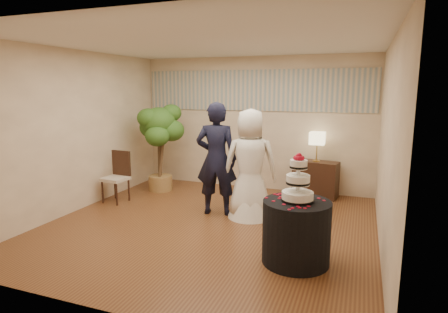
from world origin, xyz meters
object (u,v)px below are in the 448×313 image
at_px(bride, 250,164).
at_px(console, 315,179).
at_px(wedding_cake, 298,177).
at_px(table_lamp, 317,147).
at_px(groom, 216,159).
at_px(side_chair, 115,177).
at_px(ficus_tree, 159,147).
at_px(cake_table, 296,232).

bearing_deg(bride, console, -136.41).
height_order(wedding_cake, console, wedding_cake).
height_order(console, table_lamp, table_lamp).
bearing_deg(groom, console, -142.51).
bearing_deg(side_chair, console, 31.18).
bearing_deg(bride, ficus_tree, -40.85).
height_order(ficus_tree, side_chair, ficus_tree).
bearing_deg(groom, ficus_tree, -41.39).
bearing_deg(console, ficus_tree, -157.88).
height_order(wedding_cake, table_lamp, wedding_cake).
height_order(groom, console, groom).
relative_size(groom, wedding_cake, 3.23).
bearing_deg(ficus_tree, cake_table, -35.82).
xyz_separation_m(bride, table_lamp, (0.88, 1.63, 0.10)).
bearing_deg(table_lamp, wedding_cake, -87.49).
height_order(bride, console, bride).
xyz_separation_m(cake_table, ficus_tree, (-3.28, 2.36, 0.53)).
height_order(wedding_cake, side_chair, wedding_cake).
bearing_deg(wedding_cake, cake_table, 0.00).
height_order(bride, wedding_cake, bride).
distance_m(bride, side_chair, 2.67).
bearing_deg(cake_table, wedding_cake, 0.00).
relative_size(wedding_cake, side_chair, 0.62).
xyz_separation_m(cake_table, table_lamp, (-0.13, 3.04, 0.61)).
xyz_separation_m(console, side_chair, (-3.52, -1.71, 0.12)).
distance_m(cake_table, side_chair, 3.89).
distance_m(groom, table_lamp, 2.22).
height_order(cake_table, console, cake_table).
bearing_deg(bride, cake_table, 107.70).
bearing_deg(table_lamp, ficus_tree, -167.80).
bearing_deg(ficus_tree, side_chair, -110.20).
xyz_separation_m(groom, ficus_tree, (-1.67, 0.98, -0.03)).
xyz_separation_m(cake_table, wedding_cake, (0.00, 0.00, 0.69)).
relative_size(groom, side_chair, 1.99).
xyz_separation_m(bride, ficus_tree, (-2.26, 0.95, 0.02)).
bearing_deg(groom, bride, 171.86).
relative_size(wedding_cake, console, 0.69).
bearing_deg(console, groom, -121.63).
relative_size(console, table_lamp, 1.49).
bearing_deg(cake_table, table_lamp, 92.51).
distance_m(groom, cake_table, 2.19).
height_order(table_lamp, side_chair, table_lamp).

